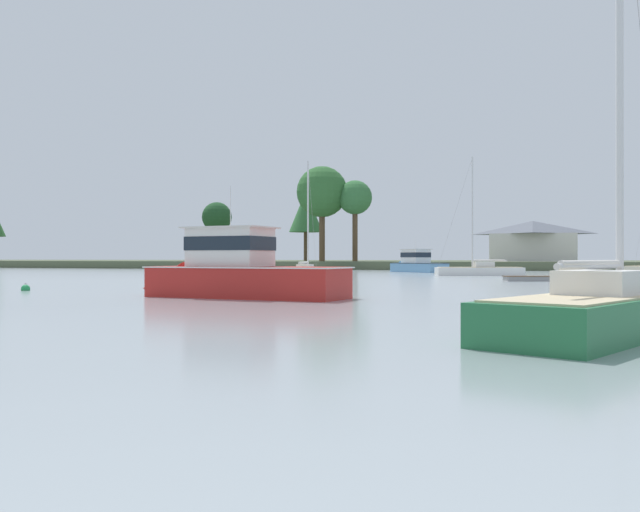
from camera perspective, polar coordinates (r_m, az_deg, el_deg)
The scene contains 14 objects.
far_shore_bank at distance 112.03m, azimuth 10.39°, elevation -0.67°, with size 234.94×47.92×1.09m, color #4C563D.
sailboat_green at distance 16.11m, azimuth 22.92°, elevation -5.11°, with size 5.62×8.65×12.25m.
cruiser_red at distance 28.78m, azimuth -7.71°, elevation -2.06°, with size 9.85×3.79×5.55m.
cruiser_skyblue at distance 77.77m, azimuth 7.83°, elevation -0.88°, with size 7.86×7.42×4.45m.
sailboat_white at distance 63.92m, azimuth 13.15°, elevation -1.38°, with size 8.06×4.37×11.33m.
sailboat_wood at distance 55.74m, azimuth -1.16°, elevation -1.59°, with size 2.08×6.97×10.04m.
dinghy_grey at distance 49.77m, azimuth 16.94°, elevation -1.87°, with size 3.57×2.34×0.50m.
mooring_buoy_red at distance 72.71m, azimuth -0.58°, elevation -1.35°, with size 0.48×0.48×0.53m.
mooring_buoy_green at distance 37.18m, azimuth -23.33°, elevation -2.54°, with size 0.44×0.44×0.49m.
shore_tree_center_right at distance 122.52m, azimuth -8.59°, elevation 3.19°, with size 5.27×5.27×10.34m.
shore_tree_right at distance 109.10m, azimuth -1.19°, elevation 3.71°, with size 5.39×5.39×11.19m.
shore_tree_inland_c at distance 97.78m, azimuth 2.94°, elevation 4.79°, with size 4.87×4.87×11.54m.
shore_tree_center at distance 98.80m, azimuth 0.17°, elevation 5.33°, with size 7.35×7.35×13.68m.
cottage_eastern at distance 102.79m, azimuth 17.31°, elevation 1.25°, with size 12.50×10.34×5.78m.
Camera 1 is at (14.23, -11.01, 1.66)m, focal length 38.40 mm.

